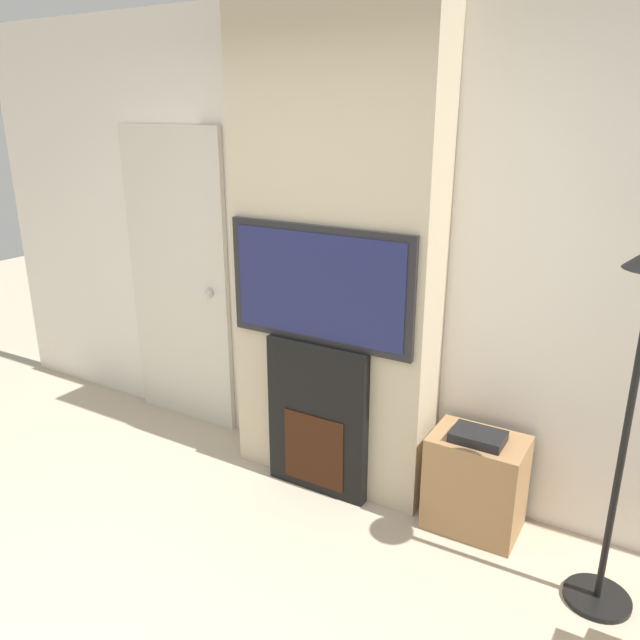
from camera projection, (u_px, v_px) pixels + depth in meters
wall_back at (351, 250)px, 3.53m from camera, size 6.00×0.06×2.70m
chimney_breast at (335, 257)px, 3.38m from camera, size 1.18×0.31×2.70m
fireplace at (320, 417)px, 3.54m from camera, size 0.62×0.15×0.90m
television at (320, 286)px, 3.29m from camera, size 1.09×0.07×0.64m
floor_lamp at (636, 379)px, 2.47m from camera, size 0.29×0.29×1.64m
media_stand at (476, 482)px, 3.24m from camera, size 0.48×0.33×0.58m
entry_door at (179, 281)px, 4.22m from camera, size 0.84×0.09×2.02m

